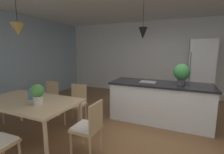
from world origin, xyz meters
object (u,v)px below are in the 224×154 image
chair_kitchen_end (89,126)px  potted_plant_on_island (182,73)px  chair_far_right (76,102)px  refrigerator (201,71)px  potted_plant_on_table (37,93)px  kitchen_island (159,102)px  vase_on_dining_table (31,94)px  dining_table (29,104)px  chair_far_left (49,98)px

chair_kitchen_end → potted_plant_on_island: size_ratio=1.94×
chair_far_right → refrigerator: 4.00m
potted_plant_on_island → potted_plant_on_table: size_ratio=1.29×
kitchen_island → potted_plant_on_island: (0.44, -0.00, 0.70)m
refrigerator → chair_kitchen_end: bearing=-115.5°
refrigerator → potted_plant_on_island: size_ratio=4.40×
vase_on_dining_table → refrigerator: bearing=50.2°
dining_table → chair_kitchen_end: (1.28, -0.00, -0.19)m
chair_kitchen_end → vase_on_dining_table: 1.34m
chair_far_right → refrigerator: size_ratio=0.44×
chair_far_right → potted_plant_on_island: (2.14, 0.86, 0.69)m
chair_kitchen_end → chair_far_right: bearing=134.9°
dining_table → vase_on_dining_table: (-0.01, 0.07, 0.16)m
chair_far_left → potted_plant_on_island: potted_plant_on_island is taller
chair_kitchen_end → potted_plant_on_table: size_ratio=2.50×
kitchen_island → dining_table: bearing=-140.5°
potted_plant_on_table → vase_on_dining_table: (-0.34, 0.16, -0.10)m
chair_far_left → vase_on_dining_table: 0.97m
chair_far_right → chair_far_left: (-0.82, 0.00, 0.00)m
dining_table → potted_plant_on_table: size_ratio=5.25×
refrigerator → dining_table: bearing=-129.2°
dining_table → chair_far_right: 0.99m
refrigerator → kitchen_island: bearing=-115.7°
potted_plant_on_table → kitchen_island: bearing=45.9°
dining_table → chair_far_left: chair_far_left is taller
chair_kitchen_end → potted_plant_on_table: potted_plant_on_table is taller
chair_far_right → refrigerator: (2.69, 2.91, 0.51)m
chair_kitchen_end → chair_far_left: bearing=152.5°
dining_table → potted_plant_on_island: potted_plant_on_island is taller
chair_far_right → chair_kitchen_end: size_ratio=1.00×
potted_plant_on_table → potted_plant_on_island: bearing=39.6°
chair_far_right → kitchen_island: kitchen_island is taller
chair_far_right → kitchen_island: size_ratio=0.39×
chair_kitchen_end → potted_plant_on_island: 2.26m
kitchen_island → potted_plant_on_island: size_ratio=4.95×
dining_table → potted_plant_on_island: 3.12m
chair_far_left → vase_on_dining_table: (0.40, -0.81, 0.35)m
dining_table → vase_on_dining_table: size_ratio=9.10×
dining_table → chair_kitchen_end: size_ratio=2.10×
chair_kitchen_end → chair_far_left: same height
chair_far_right → refrigerator: bearing=47.3°
dining_table → refrigerator: refrigerator is taller
refrigerator → potted_plant_on_island: (-0.55, -2.05, 0.17)m
chair_kitchen_end → kitchen_island: size_ratio=0.39×
kitchen_island → vase_on_dining_table: bearing=-141.7°
kitchen_island → refrigerator: 2.34m
chair_far_left → refrigerator: bearing=39.7°
chair_kitchen_end → vase_on_dining_table: vase_on_dining_table is taller
dining_table → kitchen_island: bearing=39.5°
refrigerator → potted_plant_on_island: bearing=-105.0°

